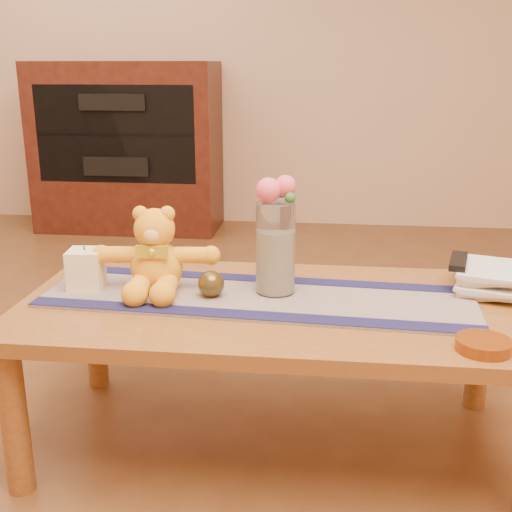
# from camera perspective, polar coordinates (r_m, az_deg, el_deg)

# --- Properties ---
(floor) EXTENTS (5.50, 5.50, 0.00)m
(floor) POSITION_cam_1_polar(r_m,az_deg,el_deg) (1.96, 1.51, -16.46)
(floor) COLOR #5A3419
(floor) RESTS_ON ground
(wall_back) EXTENTS (5.50, 0.00, 5.50)m
(wall_back) POSITION_cam_1_polar(r_m,az_deg,el_deg) (4.40, 5.11, 20.34)
(wall_back) COLOR tan
(wall_back) RESTS_ON floor
(coffee_table_top) EXTENTS (1.40, 0.70, 0.04)m
(coffee_table_top) POSITION_cam_1_polar(r_m,az_deg,el_deg) (1.77, 1.62, -4.72)
(coffee_table_top) COLOR brown
(coffee_table_top) RESTS_ON floor
(table_leg_fl) EXTENTS (0.07, 0.07, 0.41)m
(table_leg_fl) POSITION_cam_1_polar(r_m,az_deg,el_deg) (1.78, -20.94, -13.70)
(table_leg_fl) COLOR brown
(table_leg_fl) RESTS_ON floor
(table_leg_bl) EXTENTS (0.07, 0.07, 0.41)m
(table_leg_bl) POSITION_cam_1_polar(r_m,az_deg,el_deg) (2.25, -14.28, -6.51)
(table_leg_bl) COLOR brown
(table_leg_bl) RESTS_ON floor
(table_leg_br) EXTENTS (0.07, 0.07, 0.41)m
(table_leg_br) POSITION_cam_1_polar(r_m,az_deg,el_deg) (2.17, 19.51, -7.89)
(table_leg_br) COLOR brown
(table_leg_br) RESTS_ON floor
(persian_runner) EXTENTS (1.22, 0.42, 0.01)m
(persian_runner) POSITION_cam_1_polar(r_m,az_deg,el_deg) (1.78, 0.13, -3.72)
(persian_runner) COLOR #1C1B4D
(persian_runner) RESTS_ON coffee_table_top
(runner_border_near) EXTENTS (1.20, 0.13, 0.00)m
(runner_border_near) POSITION_cam_1_polar(r_m,az_deg,el_deg) (1.64, -0.73, -5.31)
(runner_border_near) COLOR #171643
(runner_border_near) RESTS_ON persian_runner
(runner_border_far) EXTENTS (1.20, 0.13, 0.00)m
(runner_border_far) POSITION_cam_1_polar(r_m,az_deg,el_deg) (1.91, 0.86, -2.07)
(runner_border_far) COLOR #171643
(runner_border_far) RESTS_ON persian_runner
(teddy_bear) EXTENTS (0.36, 0.31, 0.23)m
(teddy_bear) POSITION_cam_1_polar(r_m,az_deg,el_deg) (1.82, -9.01, 0.51)
(teddy_bear) COLOR #F6A71F
(teddy_bear) RESTS_ON persian_runner
(pillar_candle) EXTENTS (0.10, 0.10, 0.11)m
(pillar_candle) POSITION_cam_1_polar(r_m,az_deg,el_deg) (1.89, -15.08, -1.13)
(pillar_candle) COLOR #FFEDBB
(pillar_candle) RESTS_ON persian_runner
(candle_wick) EXTENTS (0.00, 0.00, 0.01)m
(candle_wick) POSITION_cam_1_polar(r_m,az_deg,el_deg) (1.87, -15.22, 0.70)
(candle_wick) COLOR black
(candle_wick) RESTS_ON pillar_candle
(glass_vase) EXTENTS (0.11, 0.11, 0.26)m
(glass_vase) POSITION_cam_1_polar(r_m,az_deg,el_deg) (1.77, 1.77, 0.72)
(glass_vase) COLOR silver
(glass_vase) RESTS_ON persian_runner
(potpourri_fill) EXTENTS (0.09, 0.09, 0.18)m
(potpourri_fill) POSITION_cam_1_polar(r_m,az_deg,el_deg) (1.78, 1.76, -0.49)
(potpourri_fill) COLOR beige
(potpourri_fill) RESTS_ON glass_vase
(rose_left) EXTENTS (0.07, 0.07, 0.07)m
(rose_left) POSITION_cam_1_polar(r_m,az_deg,el_deg) (1.72, 1.13, 5.93)
(rose_left) COLOR #EF546B
(rose_left) RESTS_ON glass_vase
(rose_right) EXTENTS (0.06, 0.06, 0.06)m
(rose_right) POSITION_cam_1_polar(r_m,az_deg,el_deg) (1.73, 2.67, 6.31)
(rose_right) COLOR #EF546B
(rose_right) RESTS_ON glass_vase
(blue_flower_back) EXTENTS (0.04, 0.04, 0.04)m
(blue_flower_back) POSITION_cam_1_polar(r_m,az_deg,el_deg) (1.76, 2.24, 5.96)
(blue_flower_back) COLOR #4F54AB
(blue_flower_back) RESTS_ON glass_vase
(blue_flower_side) EXTENTS (0.04, 0.04, 0.04)m
(blue_flower_side) POSITION_cam_1_polar(r_m,az_deg,el_deg) (1.75, 0.89, 5.64)
(blue_flower_side) COLOR #4F54AB
(blue_flower_side) RESTS_ON glass_vase
(leaf_sprig) EXTENTS (0.03, 0.03, 0.03)m
(leaf_sprig) POSITION_cam_1_polar(r_m,az_deg,el_deg) (1.71, 3.10, 5.26)
(leaf_sprig) COLOR #33662D
(leaf_sprig) RESTS_ON glass_vase
(bronze_ball) EXTENTS (0.08, 0.08, 0.07)m
(bronze_ball) POSITION_cam_1_polar(r_m,az_deg,el_deg) (1.76, -4.06, -2.52)
(bronze_ball) COLOR #4B3D19
(bronze_ball) RESTS_ON persian_runner
(book_bottom) EXTENTS (0.20, 0.25, 0.02)m
(book_bottom) POSITION_cam_1_polar(r_m,az_deg,el_deg) (1.95, 17.61, -2.46)
(book_bottom) COLOR #FBE6C2
(book_bottom) RESTS_ON coffee_table_top
(book_lower) EXTENTS (0.23, 0.26, 0.02)m
(book_lower) POSITION_cam_1_polar(r_m,az_deg,el_deg) (1.94, 17.79, -1.98)
(book_lower) COLOR #FBE6C2
(book_lower) RESTS_ON book_bottom
(book_upper) EXTENTS (0.19, 0.24, 0.02)m
(book_upper) POSITION_cam_1_polar(r_m,az_deg,el_deg) (1.94, 17.53, -1.36)
(book_upper) COLOR #FBE6C2
(book_upper) RESTS_ON book_lower
(book_top) EXTENTS (0.22, 0.26, 0.02)m
(book_top) POSITION_cam_1_polar(r_m,az_deg,el_deg) (1.93, 17.87, -0.89)
(book_top) COLOR #FBE6C2
(book_top) RESTS_ON book_upper
(tv_remote) EXTENTS (0.08, 0.17, 0.02)m
(tv_remote) POSITION_cam_1_polar(r_m,az_deg,el_deg) (1.92, 17.78, -0.45)
(tv_remote) COLOR black
(tv_remote) RESTS_ON book_top
(amber_dish) EXTENTS (0.17, 0.17, 0.03)m
(amber_dish) POSITION_cam_1_polar(r_m,az_deg,el_deg) (1.55, 19.80, -7.54)
(amber_dish) COLOR #BF5914
(amber_dish) RESTS_ON coffee_table_top
(media_cabinet) EXTENTS (1.20, 0.50, 1.10)m
(media_cabinet) POSITION_cam_1_polar(r_m,az_deg,el_deg) (4.36, -11.48, 9.57)
(media_cabinet) COLOR black
(media_cabinet) RESTS_ON floor
(cabinet_cavity) EXTENTS (1.02, 0.03, 0.61)m
(cabinet_cavity) POSITION_cam_1_polar(r_m,az_deg,el_deg) (4.13, -12.57, 10.64)
(cabinet_cavity) COLOR black
(cabinet_cavity) RESTS_ON media_cabinet
(cabinet_shelf) EXTENTS (1.02, 0.20, 0.02)m
(cabinet_shelf) POSITION_cam_1_polar(r_m,az_deg,el_deg) (4.21, -12.20, 10.78)
(cabinet_shelf) COLOR black
(cabinet_shelf) RESTS_ON media_cabinet
(stereo_upper) EXTENTS (0.42, 0.28, 0.10)m
(stereo_upper) POSITION_cam_1_polar(r_m,az_deg,el_deg) (4.21, -12.28, 13.49)
(stereo_upper) COLOR black
(stereo_upper) RESTS_ON media_cabinet
(stereo_lower) EXTENTS (0.42, 0.28, 0.12)m
(stereo_lower) POSITION_cam_1_polar(r_m,az_deg,el_deg) (4.25, -11.95, 8.16)
(stereo_lower) COLOR black
(stereo_lower) RESTS_ON media_cabinet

